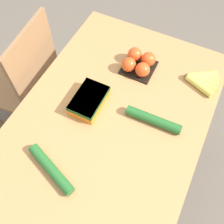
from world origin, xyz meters
The scene contains 8 objects.
ground_plane centered at (0.00, 0.00, 0.00)m, with size 12.00×12.00×0.00m, color #665B51.
dining_table centered at (0.00, 0.00, 0.63)m, with size 1.22×0.85×0.74m.
chair centered at (0.11, 0.65, 0.49)m, with size 0.45×0.43×0.94m.
banana_bunch centered at (0.37, -0.32, 0.76)m, with size 0.17×0.17×0.03m.
tomato_pack centered at (0.32, 0.00, 0.78)m, with size 0.16×0.16×0.08m.
carrot_bag centered at (0.01, 0.12, 0.78)m, with size 0.20×0.13×0.06m.
cucumber_near centered at (-0.35, 0.11, 0.76)m, with size 0.13×0.26×0.04m.
cucumber_far centered at (0.05, -0.18, 0.76)m, with size 0.05×0.26×0.04m.
Camera 1 is at (-0.55, -0.27, 1.80)m, focal length 42.00 mm.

